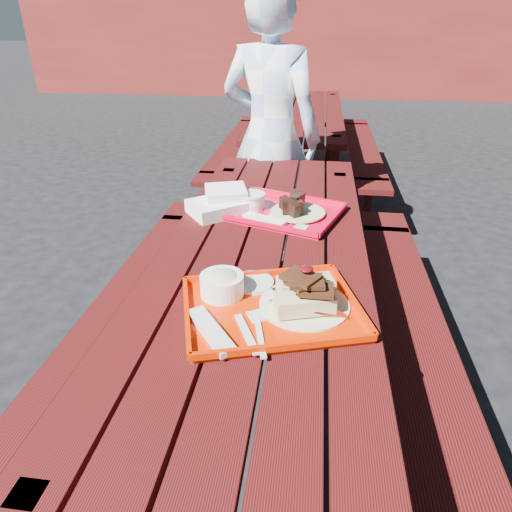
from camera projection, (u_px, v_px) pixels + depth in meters
The scene contains 8 objects.
ground at pixel (261, 408), 1.96m from camera, with size 60.00×60.00×0.00m, color black.
building_wall at pixel (317, 15), 9.14m from camera, with size 12.00×1.20×3.00m, color maroon.
picnic_table_near at pixel (261, 299), 1.70m from camera, with size 1.41×2.40×0.75m.
picnic_table_far at pixel (299, 131), 4.15m from camera, with size 1.41×2.40×0.75m.
near_tray at pixel (270, 297), 1.29m from camera, with size 0.57×0.50×0.15m.
far_tray at pixel (279, 209), 1.91m from camera, with size 0.55×0.49×0.08m.
white_cloth at pixel (222, 203), 1.93m from camera, with size 0.30×0.29×0.10m.
person at pixel (270, 137), 2.73m from camera, with size 0.62×0.41×1.70m, color #A7C7EA.
Camera 1 is at (0.17, -1.41, 1.49)m, focal length 32.00 mm.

